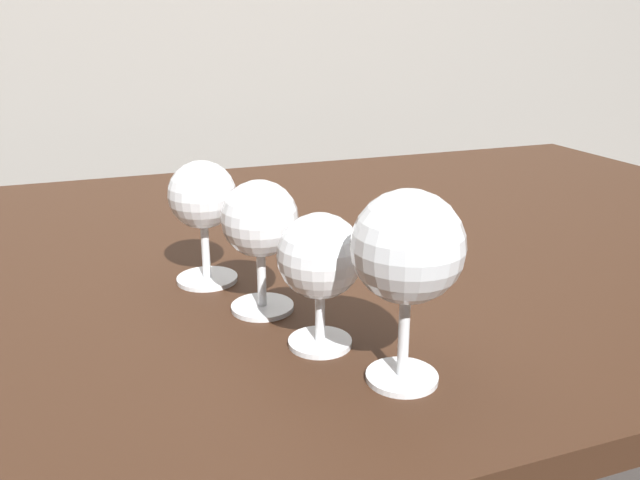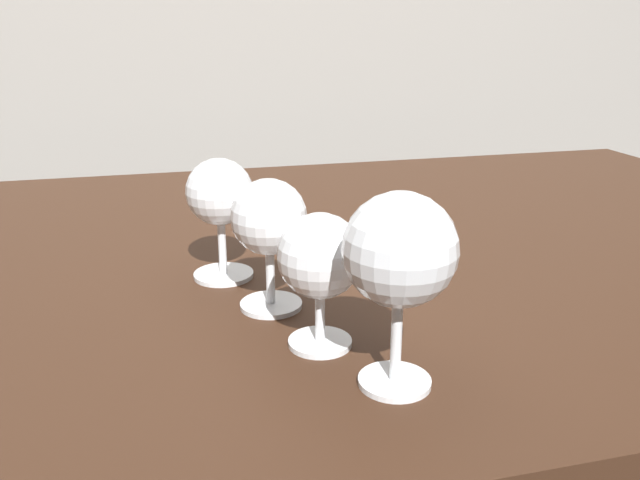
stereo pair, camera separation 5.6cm
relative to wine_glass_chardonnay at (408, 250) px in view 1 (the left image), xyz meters
The scene contains 5 objects.
dining_table 0.41m from the wine_glass_chardonnay, 80.40° to the left, with size 1.53×0.95×0.75m.
wine_glass_chardonnay is the anchor object (origin of this frame).
wine_glass_amber 0.10m from the wine_glass_chardonnay, 117.51° to the left, with size 0.08×0.08×0.12m.
wine_glass_empty 0.19m from the wine_glass_chardonnay, 112.16° to the left, with size 0.08×0.08×0.13m.
wine_glass_pinot 0.29m from the wine_glass_chardonnay, 112.02° to the left, with size 0.07×0.07×0.14m.
Camera 1 is at (-0.28, -0.77, 1.03)m, focal length 36.60 mm.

